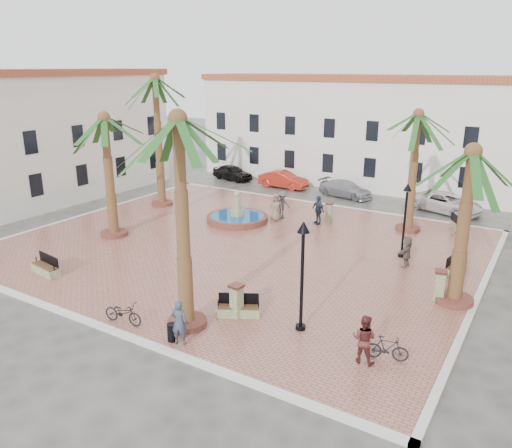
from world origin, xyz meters
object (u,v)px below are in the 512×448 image
Objects in this scene: cyclist_b at (364,339)px; bench_s at (46,269)px; lamppost_e at (406,208)px; car_silver at (346,189)px; palm_nw at (156,92)px; car_red at (283,180)px; pedestrian_east at (407,252)px; palm_sw at (105,133)px; bicycle_a at (123,313)px; litter_bin at (172,332)px; bicycle_b at (387,348)px; cyclist_a at (179,322)px; bench_e at (456,267)px; fountain at (237,217)px; car_black at (232,172)px; bollard_e at (440,285)px; palm_s at (179,144)px; pedestrian_north at (282,205)px; bench_se at (238,310)px; bollard_se at (237,300)px; pedestrian_fountain_b at (318,210)px; car_white at (446,203)px; palm_ne at (417,128)px; lamppost_s at (303,258)px; bollard_n at (329,212)px; pedestrian_fountain_a at (276,207)px; palm_e at (471,172)px.

bench_s is at bearing 1.19° from cyclist_b.
car_silver is (-7.89, 11.39, -2.30)m from lamppost_e.
palm_nw reaches higher than car_red.
pedestrian_east reaches higher than car_red.
palm_sw is 4.23× the size of bicycle_a.
bicycle_b is (7.38, 3.03, 0.10)m from litter_bin.
cyclist_a is 26.63m from car_red.
fountain is at bearing 93.02° from bench_e.
palm_sw is at bearing -69.91° from pedestrian_east.
lamppost_e is 1.01× the size of car_black.
cyclist_b reaches higher than car_silver.
bollard_e is at bearing 48.47° from litter_bin.
palm_sw is at bearing 172.52° from car_red.
palm_nw is at bearing 143.99° from car_silver.
palm_s reaches higher than bollard_e.
bench_s is 1.08× the size of bicycle_a.
cyclist_b is (-1.18, -6.43, 0.16)m from bollard_e.
car_red is (4.84, 10.30, -7.73)m from palm_nw.
pedestrian_east is (5.50, 12.14, 0.47)m from litter_bin.
bench_s is at bearing 79.42° from bicycle_b.
bench_e is 0.45× the size of car_black.
palm_sw is at bearing 60.60° from bicycle_b.
cyclist_a is 0.99× the size of bicycle_a.
bicycle_a is 16.47m from pedestrian_north.
pedestrian_east is at bearing -133.03° from cyclist_a.
litter_bin is 0.16× the size of car_red.
cyclist_a reaches higher than pedestrian_east.
car_silver is (-8.48, 12.69, -0.32)m from pedestrian_east.
bench_se is 1.25× the size of bollard_se.
fountain is at bearing -126.87° from pedestrian_fountain_b.
palm_sw is 24.05m from car_white.
palm_ne is 3.96× the size of pedestrian_fountain_b.
litter_bin is at bearing 18.37° from cyclist_b.
lamppost_s is 3.60m from bollard_se.
car_red is (-4.62, 8.60, -0.39)m from pedestrian_north.
car_white is at bearing 48.77° from bollard_n.
cyclist_a is at bearing -130.10° from bollard_e.
cyclist_b is (6.99, 1.22, -6.45)m from palm_s.
pedestrian_fountain_a is 0.73m from pedestrian_north.
cyclist_a is at bearing -145.87° from pedestrian_north.
pedestrian_fountain_a is (-8.10, 12.29, -2.13)m from lamppost_s.
bench_s is at bearing -146.58° from pedestrian_fountain_a.
palm_sw is at bearing 130.62° from bench_se.
bench_s is at bearing -173.33° from bollard_se.
palm_s reaches higher than palm_e.
palm_sw is 0.99× the size of palm_ne.
lamppost_e is (11.38, -0.73, 2.52)m from fountain.
pedestrian_east reaches higher than bicycle_a.
palm_ne is 1.85× the size of lamppost_e.
bench_e is at bearing 5.04° from pedestrian_fountain_b.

